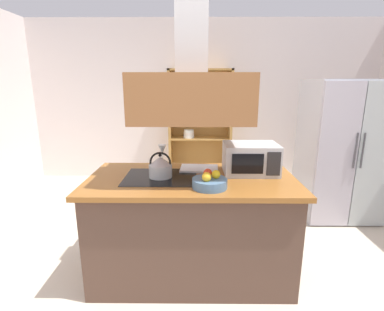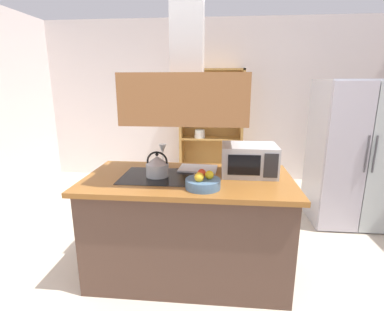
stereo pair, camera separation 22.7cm
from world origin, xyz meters
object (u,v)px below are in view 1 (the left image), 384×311
dish_cabinet (200,133)px  cutting_board (199,169)px  kettle (160,167)px  wine_glass_on_counter (162,150)px  refrigerator (341,150)px  fruit_bowl (210,182)px  microwave (250,158)px

dish_cabinet → cutting_board: dish_cabinet is taller
kettle → wine_glass_on_counter: kettle is taller
refrigerator → fruit_bowl: size_ratio=6.45×
cutting_board → wine_glass_on_counter: size_ratio=1.65×
dish_cabinet → cutting_board: 2.37m
refrigerator → cutting_board: size_ratio=5.03×
cutting_board → fruit_bowl: (0.07, -0.47, 0.04)m
dish_cabinet → kettle: bearing=-98.2°
wine_glass_on_counter → microwave: bearing=-14.6°
dish_cabinet → wine_glass_on_counter: dish_cabinet is taller
refrigerator → kettle: size_ratio=7.97×
refrigerator → dish_cabinet: bearing=141.5°
kettle → cutting_board: 0.40m
cutting_board → wine_glass_on_counter: bearing=162.3°
dish_cabinet → microwave: size_ratio=4.11×
kettle → fruit_bowl: bearing=-31.4°
dish_cabinet → wine_glass_on_counter: bearing=-99.8°
dish_cabinet → microwave: 2.50m
kettle → microwave: size_ratio=0.47×
kettle → fruit_bowl: kettle is taller
kettle → wine_glass_on_counter: 0.34m
wine_glass_on_counter → kettle: bearing=-86.8°
refrigerator → wine_glass_on_counter: bearing=-157.6°
kettle → refrigerator: bearing=29.9°
refrigerator → wine_glass_on_counter: (-2.13, -0.88, 0.20)m
cutting_board → wine_glass_on_counter: wine_glass_on_counter is taller
refrigerator → kettle: 2.44m
kettle → fruit_bowl: (0.40, -0.24, -0.05)m
refrigerator → microwave: bearing=-141.1°
wine_glass_on_counter → fruit_bowl: bearing=-54.2°
kettle → wine_glass_on_counter: (-0.02, 0.33, 0.06)m
microwave → fruit_bowl: size_ratio=1.74×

